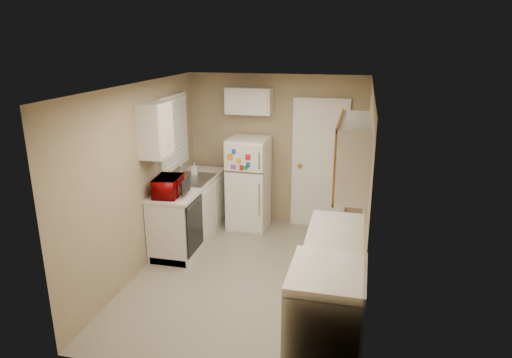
# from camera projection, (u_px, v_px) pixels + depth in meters

# --- Properties ---
(floor) EXTENTS (3.80, 3.80, 0.00)m
(floor) POSITION_uv_depth(u_px,v_px,m) (247.00, 276.00, 5.85)
(floor) COLOR #ACA58E
(floor) RESTS_ON ground
(ceiling) EXTENTS (3.80, 3.80, 0.00)m
(ceiling) POSITION_uv_depth(u_px,v_px,m) (246.00, 86.00, 5.14)
(ceiling) COLOR white
(ceiling) RESTS_ON floor
(wall_left) EXTENTS (3.80, 3.80, 0.00)m
(wall_left) POSITION_uv_depth(u_px,v_px,m) (140.00, 179.00, 5.80)
(wall_left) COLOR tan
(wall_left) RESTS_ON floor
(wall_right) EXTENTS (3.80, 3.80, 0.00)m
(wall_right) POSITION_uv_depth(u_px,v_px,m) (366.00, 196.00, 5.19)
(wall_right) COLOR tan
(wall_right) RESTS_ON floor
(wall_back) EXTENTS (2.80, 2.80, 0.00)m
(wall_back) POSITION_uv_depth(u_px,v_px,m) (276.00, 151.00, 7.26)
(wall_back) COLOR tan
(wall_back) RESTS_ON floor
(wall_front) EXTENTS (2.80, 2.80, 0.00)m
(wall_front) POSITION_uv_depth(u_px,v_px,m) (190.00, 258.00, 3.73)
(wall_front) COLOR tan
(wall_front) RESTS_ON floor
(left_counter) EXTENTS (0.60, 1.80, 0.90)m
(left_counter) POSITION_uv_depth(u_px,v_px,m) (190.00, 211.00, 6.79)
(left_counter) COLOR silver
(left_counter) RESTS_ON floor
(dishwasher) EXTENTS (0.03, 0.58, 0.72)m
(dishwasher) POSITION_uv_depth(u_px,v_px,m) (194.00, 226.00, 6.16)
(dishwasher) COLOR black
(dishwasher) RESTS_ON floor
(sink) EXTENTS (0.54, 0.74, 0.16)m
(sink) POSITION_uv_depth(u_px,v_px,m) (193.00, 182.00, 6.81)
(sink) COLOR gray
(sink) RESTS_ON left_counter
(microwave) EXTENTS (0.50, 0.31, 0.31)m
(microwave) POSITION_uv_depth(u_px,v_px,m) (168.00, 185.00, 6.05)
(microwave) COLOR #840205
(microwave) RESTS_ON left_counter
(soap_bottle) EXTENTS (0.10, 0.10, 0.20)m
(soap_bottle) POSITION_uv_depth(u_px,v_px,m) (194.00, 169.00, 6.99)
(soap_bottle) COLOR beige
(soap_bottle) RESTS_ON left_counter
(window_blinds) EXTENTS (0.10, 0.98, 1.08)m
(window_blinds) POSITION_uv_depth(u_px,v_px,m) (174.00, 132.00, 6.65)
(window_blinds) COLOR silver
(window_blinds) RESTS_ON wall_left
(upper_cabinet_left) EXTENTS (0.30, 0.45, 0.70)m
(upper_cabinet_left) POSITION_uv_depth(u_px,v_px,m) (155.00, 130.00, 5.79)
(upper_cabinet_left) COLOR silver
(upper_cabinet_left) RESTS_ON wall_left
(refrigerator) EXTENTS (0.62, 0.60, 1.46)m
(refrigerator) POSITION_uv_depth(u_px,v_px,m) (249.00, 184.00, 7.14)
(refrigerator) COLOR white
(refrigerator) RESTS_ON floor
(cabinet_over_fridge) EXTENTS (0.70, 0.30, 0.40)m
(cabinet_over_fridge) POSITION_uv_depth(u_px,v_px,m) (249.00, 101.00, 6.97)
(cabinet_over_fridge) COLOR silver
(cabinet_over_fridge) RESTS_ON wall_back
(interior_door) EXTENTS (0.86, 0.06, 2.08)m
(interior_door) POSITION_uv_depth(u_px,v_px,m) (319.00, 165.00, 7.13)
(interior_door) COLOR white
(interior_door) RESTS_ON floor
(right_counter) EXTENTS (0.60, 2.00, 0.90)m
(right_counter) POSITION_uv_depth(u_px,v_px,m) (331.00, 286.00, 4.73)
(right_counter) COLOR silver
(right_counter) RESTS_ON floor
(stove) EXTENTS (0.68, 0.83, 1.00)m
(stove) POSITION_uv_depth(u_px,v_px,m) (325.00, 318.00, 4.12)
(stove) COLOR white
(stove) RESTS_ON floor
(upper_cabinet_right) EXTENTS (0.30, 1.20, 0.70)m
(upper_cabinet_right) POSITION_uv_depth(u_px,v_px,m) (354.00, 154.00, 4.58)
(upper_cabinet_right) COLOR silver
(upper_cabinet_right) RESTS_ON wall_right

